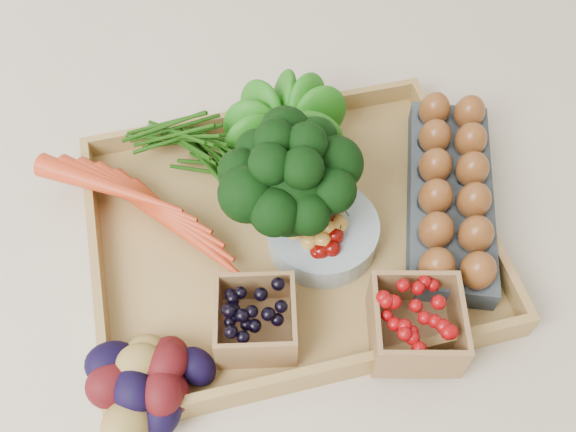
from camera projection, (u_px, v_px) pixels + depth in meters
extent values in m
plane|color=beige|center=(288.00, 239.00, 0.94)|extent=(4.00, 4.00, 0.00)
cube|color=#AD8748|center=(288.00, 236.00, 0.93)|extent=(0.55, 0.45, 0.01)
sphere|color=#1A5C0E|center=(284.00, 125.00, 0.96)|extent=(0.13, 0.13, 0.13)
cylinder|color=#8C9EA5|center=(322.00, 233.00, 0.90)|extent=(0.16, 0.16, 0.04)
cube|color=#3C454C|center=(449.00, 197.00, 0.94)|extent=(0.23, 0.36, 0.04)
cube|color=black|center=(256.00, 320.00, 0.81)|extent=(0.12, 0.12, 0.07)
cube|color=#7D0508|center=(416.00, 324.00, 0.80)|extent=(0.14, 0.14, 0.08)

